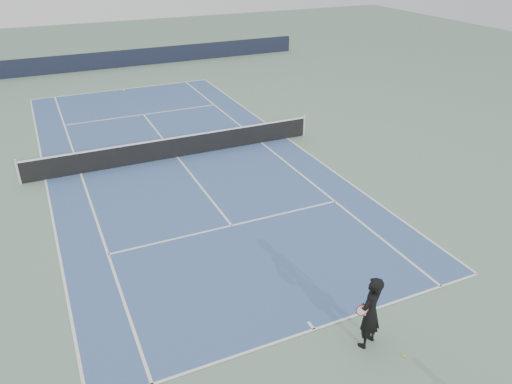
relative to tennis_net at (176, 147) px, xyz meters
name	(u,v)px	position (x,y,z in m)	size (l,w,h in m)	color
ground	(177,157)	(0.00, 0.00, -0.50)	(80.00, 80.00, 0.00)	slate
court_surface	(177,157)	(0.00, 0.00, -0.50)	(10.97, 23.77, 0.01)	#3C598F
tennis_net	(176,147)	(0.00, 0.00, 0.00)	(12.90, 0.10, 1.07)	silver
windscreen_far	(106,60)	(0.00, 17.88, 0.10)	(30.00, 0.25, 1.20)	black
tennis_player	(370,312)	(0.91, -12.81, 0.47)	(0.89, 0.78, 1.94)	black
tennis_ball	(404,356)	(1.45, -13.53, -0.47)	(0.06, 0.06, 0.06)	#BFDD2D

